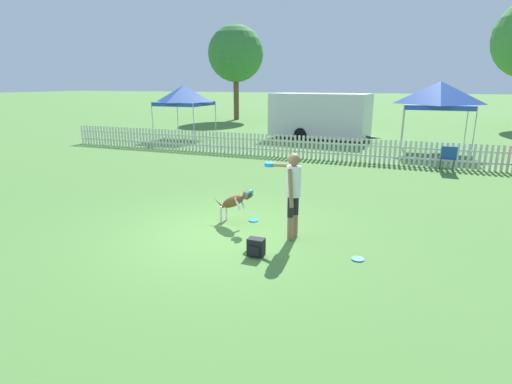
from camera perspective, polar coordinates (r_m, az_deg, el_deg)
The scene contains 12 objects.
ground_plane at distance 8.25m, azimuth -4.84°, elevation -6.09°, with size 240.00×240.00×0.00m, color #4C7A38.
handler_person at distance 7.75m, azimuth 5.18°, elevation 0.92°, with size 0.92×0.85×1.72m.
leaping_dog at distance 8.67m, azimuth -3.07°, elevation -1.32°, with size 1.07×0.44×0.85m.
frisbee_near_handler at distance 9.01m, azimuth -0.34°, elevation -4.07°, with size 0.22×0.22×0.02m.
frisbee_near_dog at distance 7.34m, azimuth 14.33°, elevation -9.26°, with size 0.22×0.22×0.02m.
backpack_on_grass at distance 7.21m, azimuth -0.01°, elevation -7.90°, with size 0.30×0.23×0.33m.
picket_fence at distance 16.38m, azimuth 8.89°, elevation 6.24°, with size 24.56×0.04×0.93m.
folding_chair_center at distance 15.36m, azimuth 25.76°, elevation 4.62°, with size 0.51×0.53×0.92m.
canopy_tent_main at distance 19.51m, azimuth 24.72°, elevation 12.47°, with size 2.78×2.78×3.08m.
canopy_tent_secondary at distance 22.74m, azimuth -10.26°, elevation 13.42°, with size 2.56×2.56×2.88m.
equipment_trailer at distance 22.41m, azimuth 9.06°, elevation 10.77°, with size 6.13×2.78×2.45m.
tree_right_grove at distance 34.36m, azimuth -2.92°, elevation 19.10°, with size 4.50×4.50×7.55m.
Camera 1 is at (3.40, -6.89, 3.01)m, focal length 28.00 mm.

